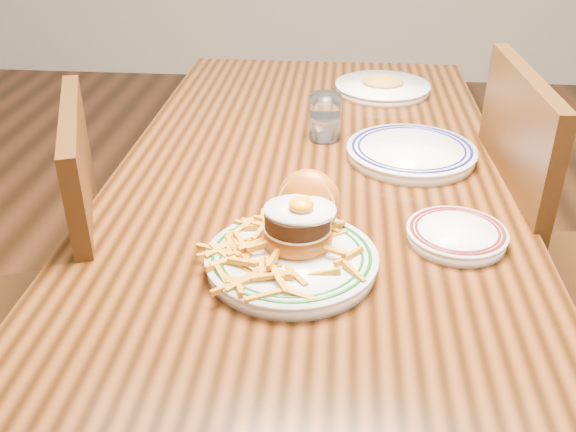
# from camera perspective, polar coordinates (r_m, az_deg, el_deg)

# --- Properties ---
(floor) EXTENTS (6.00, 6.00, 0.00)m
(floor) POSITION_cam_1_polar(r_m,az_deg,el_deg) (1.87, 1.75, -16.75)
(floor) COLOR black
(floor) RESTS_ON ground
(table) EXTENTS (0.85, 1.60, 0.75)m
(table) POSITION_cam_1_polar(r_m,az_deg,el_deg) (1.46, 2.14, 1.46)
(table) COLOR black
(table) RESTS_ON floor
(chair_left) EXTENTS (0.56, 0.56, 0.94)m
(chair_left) POSITION_cam_1_polar(r_m,az_deg,el_deg) (1.47, -21.07, -7.97)
(chair_left) COLOR #3C200C
(chair_left) RESTS_ON floor
(chair_right) EXTENTS (0.48, 0.48, 0.98)m
(chair_right) POSITION_cam_1_polar(r_m,az_deg,el_deg) (1.59, 22.27, -4.34)
(chair_right) COLOR #3C200C
(chair_right) RESTS_ON floor
(main_plate) EXTENTS (0.28, 0.30, 0.14)m
(main_plate) POSITION_cam_1_polar(r_m,az_deg,el_deg) (1.06, 0.58, -2.52)
(main_plate) COLOR white
(main_plate) RESTS_ON table
(side_plate) EXTENTS (0.18, 0.18, 0.03)m
(side_plate) POSITION_cam_1_polar(r_m,az_deg,el_deg) (1.17, 14.77, -1.56)
(side_plate) COLOR white
(side_plate) RESTS_ON table
(rear_plate) EXTENTS (0.29, 0.29, 0.03)m
(rear_plate) POSITION_cam_1_polar(r_m,az_deg,el_deg) (1.46, 10.89, 5.63)
(rear_plate) COLOR white
(rear_plate) RESTS_ON table
(water_glass) EXTENTS (0.07, 0.07, 0.11)m
(water_glass) POSITION_cam_1_polar(r_m,az_deg,el_deg) (1.54, 3.30, 8.52)
(water_glass) COLOR white
(water_glass) RESTS_ON table
(far_plate) EXTENTS (0.27, 0.27, 0.05)m
(far_plate) POSITION_cam_1_polar(r_m,az_deg,el_deg) (1.89, 8.40, 11.27)
(far_plate) COLOR white
(far_plate) RESTS_ON table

